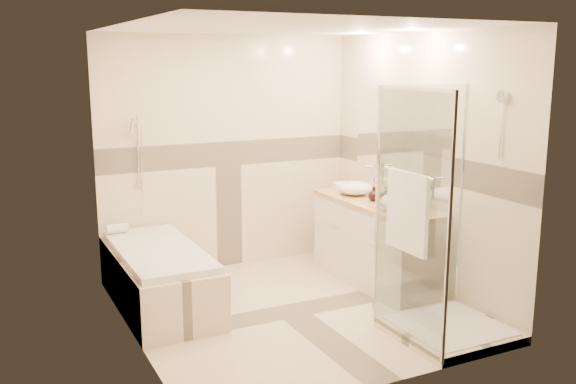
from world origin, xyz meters
name	(u,v)px	position (x,y,z in m)	size (l,w,h in m)	color
room	(295,174)	(0.06, 0.01, 1.26)	(2.82, 3.02, 2.52)	beige
bathtub	(159,274)	(-1.02, 0.65, 0.31)	(0.75, 1.70, 0.56)	beige
vanity	(376,242)	(1.12, 0.30, 0.43)	(0.58, 1.62, 0.85)	silver
shower_enclosure	(435,276)	(0.83, -0.97, 0.51)	(0.96, 0.93, 2.04)	beige
vessel_sink_near	(355,188)	(1.10, 0.69, 0.92)	(0.36, 0.36, 0.15)	white
vessel_sink_far	(404,202)	(1.10, -0.16, 0.94)	(0.44, 0.44, 0.18)	white
faucet_near	(373,176)	(1.32, 0.69, 1.03)	(0.13, 0.03, 0.31)	silver
faucet_far	(423,191)	(1.32, -0.16, 1.02)	(0.12, 0.03, 0.30)	silver
amenity_bottle_a	(386,196)	(1.10, 0.13, 0.94)	(0.08, 0.08, 0.18)	black
amenity_bottle_b	(374,194)	(1.10, 0.34, 0.92)	(0.11, 0.11, 0.15)	black
folded_towels	(343,187)	(1.10, 0.94, 0.89)	(0.15, 0.24, 0.08)	white
rolled_towel	(117,229)	(-1.25, 1.32, 0.61)	(0.09, 0.09, 0.21)	white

